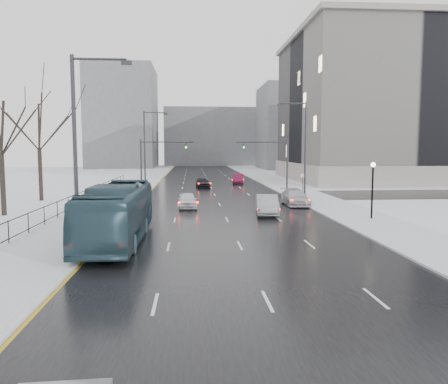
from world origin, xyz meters
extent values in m
cube|color=black|center=(0.00, 60.00, 0.02)|extent=(16.00, 150.00, 0.04)
cube|color=black|center=(0.00, 48.00, 0.02)|extent=(130.00, 10.00, 0.04)
cube|color=silver|center=(-10.50, 60.00, 0.08)|extent=(5.00, 150.00, 0.16)
cube|color=silver|center=(10.50, 60.00, 0.08)|extent=(5.00, 150.00, 0.16)
cube|color=white|center=(-20.00, 60.00, 0.06)|extent=(14.00, 150.00, 0.12)
cube|color=black|center=(-13.00, 30.00, 1.41)|extent=(0.04, 70.00, 0.05)
cube|color=black|center=(-13.00, 30.00, 0.41)|extent=(0.04, 70.00, 0.05)
cylinder|color=black|center=(-13.00, 30.00, 0.81)|extent=(0.06, 0.06, 1.30)
cylinder|color=#2D2D33|center=(8.40, 40.00, 5.00)|extent=(0.20, 0.20, 10.00)
cylinder|color=#2D2D33|center=(7.10, 40.00, 9.80)|extent=(2.60, 0.12, 0.12)
cube|color=#2D2D33|center=(5.80, 40.00, 9.65)|extent=(0.50, 0.25, 0.18)
cylinder|color=#2D2D33|center=(-8.40, 20.00, 5.00)|extent=(0.20, 0.20, 10.00)
cylinder|color=#2D2D33|center=(-7.10, 20.00, 9.80)|extent=(2.60, 0.12, 0.12)
cube|color=#2D2D33|center=(-5.80, 20.00, 9.65)|extent=(0.50, 0.25, 0.18)
cylinder|color=#2D2D33|center=(-8.40, 52.00, 5.00)|extent=(0.20, 0.20, 10.00)
cylinder|color=#2D2D33|center=(-7.10, 52.00, 9.80)|extent=(2.60, 0.12, 0.12)
cube|color=#2D2D33|center=(-5.80, 52.00, 9.65)|extent=(0.50, 0.25, 0.18)
cylinder|color=black|center=(11.00, 30.00, 2.16)|extent=(0.14, 0.14, 4.00)
sphere|color=#FFE5B2|center=(11.00, 30.00, 4.26)|extent=(0.36, 0.36, 0.36)
cylinder|color=#2D2D33|center=(8.40, 48.00, 3.25)|extent=(0.20, 0.20, 6.50)
cylinder|color=#2D2D33|center=(5.40, 48.00, 6.20)|extent=(6.00, 0.12, 0.12)
imported|color=#2D2D33|center=(3.30, 48.00, 5.60)|extent=(0.15, 0.18, 0.90)
sphere|color=#19FF33|center=(3.30, 47.85, 5.60)|extent=(0.16, 0.16, 0.16)
cylinder|color=#2D2D33|center=(-8.40, 48.00, 3.25)|extent=(0.20, 0.20, 6.50)
cylinder|color=#2D2D33|center=(-5.40, 48.00, 6.20)|extent=(6.00, 0.12, 0.12)
imported|color=#2D2D33|center=(-3.30, 48.00, 5.60)|extent=(0.15, 0.18, 0.90)
sphere|color=#19FF33|center=(-3.30, 47.85, 5.60)|extent=(0.16, 0.16, 0.16)
cylinder|color=#2D2D33|center=(9.20, 44.00, 1.41)|extent=(0.06, 0.06, 2.50)
cylinder|color=white|center=(9.20, 44.00, 2.56)|extent=(0.60, 0.03, 0.60)
torus|color=#B20C0C|center=(9.20, 44.00, 2.56)|extent=(0.58, 0.06, 0.58)
cube|color=gray|center=(35.00, 72.00, 12.00)|extent=(40.00, 30.00, 24.00)
cube|color=gray|center=(35.00, 72.00, 24.40)|extent=(41.00, 31.00, 0.80)
cube|color=gray|center=(35.00, 72.00, 1.50)|extent=(40.60, 30.60, 3.00)
cube|color=slate|center=(28.00, 115.00, 11.00)|extent=(24.00, 20.00, 22.00)
cube|color=slate|center=(-22.00, 125.00, 14.00)|extent=(18.00, 22.00, 28.00)
cube|color=slate|center=(4.00, 140.00, 9.00)|extent=(30.00, 18.00, 18.00)
imported|color=#2B4754|center=(-7.00, 23.59, 1.73)|extent=(2.86, 12.15, 3.38)
imported|color=silver|center=(-3.09, 37.81, 0.75)|extent=(1.83, 4.22, 1.42)
imported|color=#97989B|center=(3.50, 33.30, 0.86)|extent=(2.27, 5.12, 1.63)
imported|color=silver|center=(7.20, 38.96, 0.79)|extent=(2.16, 5.22, 1.51)
imported|color=black|center=(-1.17, 58.31, 0.75)|extent=(2.10, 4.33, 1.43)
imported|color=maroon|center=(4.50, 65.26, 0.79)|extent=(2.12, 4.73, 1.51)
camera|label=1|loc=(-2.67, -2.03, 5.51)|focal=35.00mm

